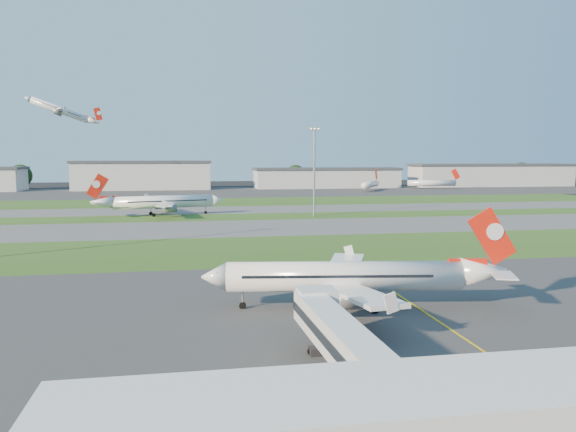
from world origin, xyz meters
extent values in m
plane|color=black|center=(0.00, 0.00, 0.00)|extent=(700.00, 700.00, 0.00)
cube|color=#333335|center=(0.00, 0.00, 0.01)|extent=(300.00, 70.00, 0.01)
cube|color=#2F501A|center=(0.00, 52.00, 0.01)|extent=(300.00, 34.00, 0.01)
cube|color=#515154|center=(0.00, 85.00, 0.01)|extent=(300.00, 32.00, 0.01)
cube|color=#2F501A|center=(0.00, 110.00, 0.01)|extent=(300.00, 18.00, 0.01)
cube|color=#515154|center=(0.00, 132.00, 0.01)|extent=(300.00, 26.00, 0.01)
cube|color=#2F501A|center=(0.00, 165.00, 0.01)|extent=(300.00, 40.00, 0.01)
cube|color=#333335|center=(0.00, 225.00, 0.01)|extent=(400.00, 80.00, 0.01)
cube|color=gold|center=(5.00, 0.00, 0.00)|extent=(0.25, 60.00, 0.02)
cube|color=#A90917|center=(-14.00, -27.10, 5.50)|extent=(10.00, 0.30, 2.20)
cylinder|color=silver|center=(-10.00, -26.00, 4.20)|extent=(4.00, 4.00, 4.00)
cube|color=white|center=(-9.80, -14.00, 4.00)|extent=(3.44, 24.08, 2.60)
cube|color=black|center=(-9.80, -14.00, 4.00)|extent=(3.59, 24.08, 0.80)
cube|color=white|center=(-9.50, -2.60, 4.00)|extent=(3.40, 3.00, 3.00)
cylinder|color=gray|center=(-9.50, -4.50, 1.60)|extent=(0.70, 0.70, 3.20)
cube|color=black|center=(-9.50, -4.50, 0.35)|extent=(2.20, 1.20, 0.70)
cylinder|color=white|center=(-3.42, 9.96, 3.76)|extent=(27.09, 7.21, 3.40)
cube|color=red|center=(13.43, 7.52, 8.33)|extent=(5.80, 1.14, 6.78)
cube|color=white|center=(-3.55, 2.73, 3.32)|extent=(5.37, 13.78, 1.38)
cube|color=white|center=(-1.51, 16.92, 3.32)|extent=(8.81, 13.97, 1.38)
cylinder|color=slate|center=(-4.60, 4.88, 2.33)|extent=(4.02, 2.58, 2.06)
cylinder|color=slate|center=(-3.12, 15.16, 2.33)|extent=(4.02, 2.58, 2.06)
cylinder|color=white|center=(-28.34, 118.01, 4.09)|extent=(29.29, 10.19, 3.70)
cube|color=red|center=(-46.36, 113.84, 9.05)|extent=(6.23, 1.76, 7.37)
cube|color=white|center=(-31.04, 125.38, 3.60)|extent=(10.54, 15.00, 1.50)
cube|color=white|center=(-27.53, 110.20, 3.60)|extent=(4.63, 14.68, 1.50)
cylinder|color=slate|center=(-29.13, 123.62, 2.53)|extent=(4.49, 3.10, 2.24)
cylinder|color=slate|center=(-26.59, 112.62, 2.53)|extent=(4.49, 3.10, 2.24)
cylinder|color=white|center=(-80.00, 229.31, 39.10)|extent=(26.11, 8.43, 3.29)
cube|color=red|center=(-63.88, 232.61, 43.52)|extent=(5.56, 1.42, 6.55)
cube|color=white|center=(-77.76, 222.70, 38.67)|extent=(9.12, 13.40, 1.34)
cube|color=white|center=(-80.54, 236.27, 38.67)|extent=(4.44, 13.14, 1.34)
cylinder|color=slate|center=(-79.42, 224.31, 37.72)|extent=(3.96, 2.68, 1.99)
cylinder|color=slate|center=(-81.43, 234.15, 37.72)|extent=(3.96, 2.68, 1.99)
cylinder|color=white|center=(70.01, 222.75, 3.20)|extent=(16.43, 23.78, 3.20)
cube|color=red|center=(76.87, 233.79, 8.00)|extent=(2.98, 4.56, 6.16)
cylinder|color=white|center=(108.00, 233.32, 3.20)|extent=(26.20, 6.24, 3.20)
cube|color=red|center=(120.91, 231.79, 8.00)|extent=(5.17, 0.91, 6.16)
cylinder|color=gray|center=(15.00, 108.00, 12.50)|extent=(0.60, 0.60, 25.00)
cube|color=gray|center=(15.00, 108.00, 25.40)|extent=(3.20, 0.50, 0.80)
cube|color=#FFF2CC|center=(15.00, 108.00, 25.40)|extent=(2.80, 0.70, 0.35)
cube|color=#A8AAB0|center=(-45.00, 255.00, 7.00)|extent=(70.00, 22.00, 14.00)
cube|color=#383A3F|center=(-45.00, 255.00, 14.60)|extent=(71.40, 23.00, 1.20)
cube|color=#A8AAB0|center=(55.00, 255.00, 5.00)|extent=(80.00, 22.00, 10.00)
cube|color=#383A3F|center=(55.00, 255.00, 10.60)|extent=(81.60, 23.00, 1.20)
cube|color=#A8AAB0|center=(155.00, 255.00, 6.00)|extent=(95.00, 22.00, 12.00)
cube|color=#383A3F|center=(155.00, 255.00, 12.60)|extent=(96.90, 23.00, 1.20)
cylinder|color=black|center=(-110.00, 270.00, 2.20)|extent=(1.00, 1.00, 4.40)
sphere|color=black|center=(-110.00, 270.00, 7.15)|extent=(12.10, 12.10, 12.10)
cylinder|color=black|center=(-20.00, 266.00, 1.80)|extent=(1.00, 1.00, 3.60)
sphere|color=black|center=(-20.00, 266.00, 5.85)|extent=(9.90, 9.90, 9.90)
cylinder|color=black|center=(40.00, 269.00, 2.10)|extent=(1.00, 1.00, 4.20)
sphere|color=black|center=(40.00, 269.00, 6.83)|extent=(11.55, 11.55, 11.55)
cylinder|color=black|center=(115.00, 267.00, 1.90)|extent=(1.00, 1.00, 3.80)
sphere|color=black|center=(115.00, 267.00, 6.17)|extent=(10.45, 10.45, 10.45)
cylinder|color=black|center=(185.00, 271.00, 2.30)|extent=(1.00, 1.00, 4.60)
sphere|color=black|center=(185.00, 271.00, 7.48)|extent=(12.65, 12.65, 12.65)
camera|label=1|loc=(-20.70, -51.23, 17.44)|focal=35.00mm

